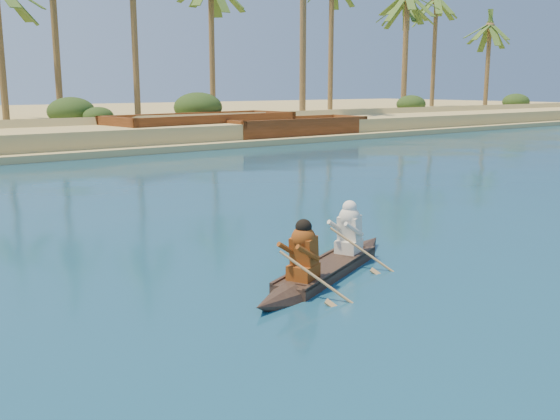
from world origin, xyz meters
TOP-DOWN VIEW (x-y plane):
  - ground at (0.00, 0.00)m, footprint 160.00×160.00m
  - palm_grove at (0.00, 35.00)m, footprint 110.00×14.00m
  - shrub_cluster at (0.00, 31.50)m, footprint 100.00×6.00m
  - canoe at (-4.69, 0.14)m, footprint 5.22×2.79m
  - barge_mid at (8.36, 27.00)m, footprint 13.39×5.89m
  - barge_right at (14.11, 24.74)m, footprint 10.65×3.61m

SIDE VIEW (x-z plane):
  - ground at x=0.00m, z-range 0.00..0.00m
  - canoe at x=-4.69m, z-range -0.46..1.03m
  - barge_right at x=14.11m, z-range -0.27..1.50m
  - barge_mid at x=8.36m, z-range -0.32..1.84m
  - shrub_cluster at x=0.00m, z-range 0.00..2.40m
  - palm_grove at x=0.00m, z-range 0.00..16.00m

